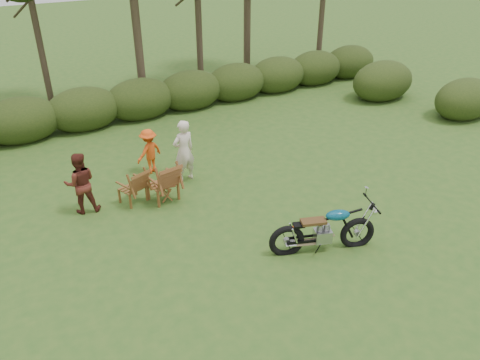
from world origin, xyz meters
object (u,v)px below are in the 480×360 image
adult_a (186,180)px  adult_b (86,211)px  motorcycle (321,249)px  child (151,172)px  lawn_chair_right (164,199)px  lawn_chair_left (134,201)px  side_table (165,193)px  cup (166,182)px

adult_a → adult_b: 2.77m
motorcycle → child: 5.56m
lawn_chair_right → child: size_ratio=0.84×
motorcycle → adult_b: (-3.94, 4.17, 0.00)m
lawn_chair_right → adult_b: 1.92m
adult_a → child: size_ratio=1.35×
lawn_chair_left → adult_b: size_ratio=0.61×
side_table → child: bearing=81.0°
adult_a → child: 1.12m
adult_a → lawn_chair_right: bearing=27.3°
adult_b → side_table: bearing=173.4°
motorcycle → child: child is taller
cup → motorcycle: bearing=-60.4°
lawn_chair_right → motorcycle: bearing=110.9°
lawn_chair_right → lawn_chair_left: size_ratio=1.14×
side_table → child: 1.73m
lawn_chair_left → side_table: bearing=131.6°
adult_b → adult_a: bearing=-165.5°
motorcycle → cup: (-2.02, 3.57, 0.55)m
child → adult_b: bearing=5.1°
lawn_chair_right → cup: size_ratio=7.79×
cup → adult_b: adult_b is taller
cup → adult_b: 2.08m
side_table → cup: cup is taller
motorcycle → adult_a: 4.49m
child → lawn_chair_left: bearing=30.9°
side_table → adult_a: size_ratio=0.28×
motorcycle → lawn_chair_left: 4.85m
lawn_chair_left → adult_a: adult_a is taller
lawn_chair_left → child: 1.62m
adult_b → lawn_chair_right: bearing=176.3°
motorcycle → cup: motorcycle is taller
lawn_chair_right → cup: bearing=110.1°
cup → child: child is taller
motorcycle → lawn_chair_right: 4.23m
lawn_chair_right → adult_a: size_ratio=0.62×
adult_b → child: adult_b is taller
side_table → adult_a: (0.90, 0.76, -0.25)m
side_table → adult_b: 1.98m
lawn_chair_left → adult_b: 1.18m
motorcycle → adult_a: size_ratio=1.27×
motorcycle → lawn_chair_right: motorcycle is taller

